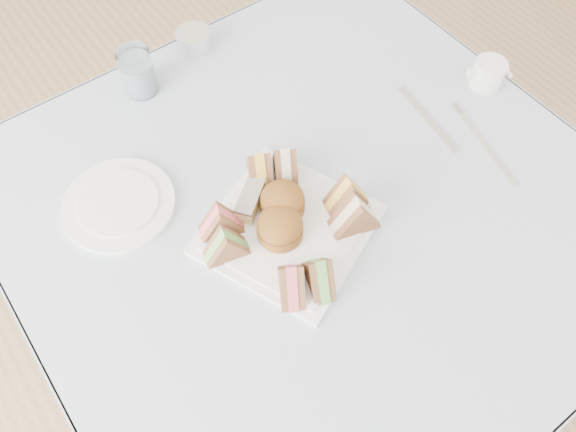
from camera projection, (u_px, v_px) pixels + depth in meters
floor at (304, 342)px, 1.63m from camera, size 4.00×4.00×0.00m
table at (307, 289)px, 1.32m from camera, size 0.90×0.90×0.74m
tablecloth at (314, 203)px, 1.00m from camera, size 1.02×1.02×0.01m
serving_plate at (288, 229)px, 0.96m from camera, size 0.33×0.33×0.01m
sandwich_fl_a at (291, 278)px, 0.87m from camera, size 0.07×0.09×0.07m
sandwich_fl_b at (320, 272)px, 0.87m from camera, size 0.06×0.09×0.07m
sandwich_fr_a at (347, 192)px, 0.95m from camera, size 0.09×0.05×0.07m
sandwich_fr_b at (356, 213)px, 0.92m from camera, size 0.10×0.06×0.08m
sandwich_bl_a at (225, 243)px, 0.90m from camera, size 0.08×0.05×0.07m
sandwich_bl_b at (220, 220)px, 0.92m from camera, size 0.08×0.06×0.07m
sandwich_br_a at (285, 162)px, 0.98m from camera, size 0.07×0.09×0.07m
sandwich_br_b at (260, 167)px, 0.98m from camera, size 0.07×0.09×0.08m
scone_left at (280, 227)px, 0.93m from camera, size 0.11×0.11×0.05m
scone_right at (282, 201)px, 0.95m from camera, size 0.11×0.11×0.05m
pastry_slice at (251, 200)px, 0.96m from camera, size 0.08×0.07×0.04m
side_plate at (119, 204)px, 0.99m from camera, size 0.22×0.22×0.01m
water_glass at (138, 72)px, 1.10m from camera, size 0.09×0.09×0.10m
tea_strainer at (194, 41)px, 1.18m from camera, size 0.09×0.09×0.04m
knife at (427, 118)px, 1.10m from camera, size 0.04×0.19×0.00m
fork at (488, 150)px, 1.06m from camera, size 0.05×0.18×0.00m
creamer_jug at (488, 74)px, 1.12m from camera, size 0.09×0.09×0.06m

